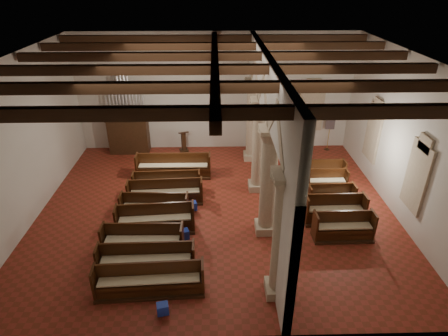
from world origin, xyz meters
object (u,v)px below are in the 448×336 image
pipe_organ (128,127)px  aisle_pew_0 (343,230)px  lectern (184,143)px  nave_pew_0 (150,284)px  processional_banner (329,137)px

pipe_organ → aisle_pew_0: pipe_organ is taller
lectern → nave_pew_0: (-0.30, -9.91, -0.15)m
processional_banner → aisle_pew_0: processional_banner is taller
processional_banner → lectern: bearing=-176.6°
pipe_organ → aisle_pew_0: (8.99, -7.51, -1.01)m
nave_pew_0 → aisle_pew_0: bearing=17.6°
pipe_organ → processional_banner: pipe_organ is taller
pipe_organ → processional_banner: size_ratio=2.15×
processional_banner → nave_pew_0: (-7.96, -9.91, -0.41)m
pipe_organ → nave_pew_0: 10.29m
processional_banner → aisle_pew_0: 7.66m
lectern → pipe_organ: bearing=160.5°
nave_pew_0 → processional_banner: bearing=48.4°
aisle_pew_0 → nave_pew_0: bearing=-160.4°
lectern → processional_banner: bearing=-19.3°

